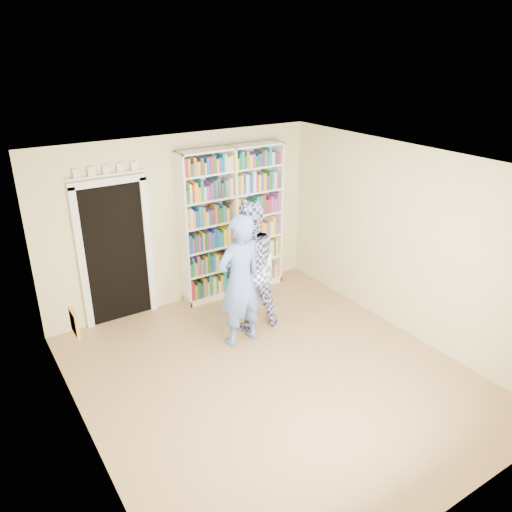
# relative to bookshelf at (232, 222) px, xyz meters

# --- Properties ---
(floor) EXTENTS (5.00, 5.00, 0.00)m
(floor) POSITION_rel_bookshelf_xyz_m (-0.80, -2.34, -1.24)
(floor) COLOR #A88151
(floor) RESTS_ON ground
(ceiling) EXTENTS (5.00, 5.00, 0.00)m
(ceiling) POSITION_rel_bookshelf_xyz_m (-0.80, -2.34, 1.46)
(ceiling) COLOR white
(ceiling) RESTS_ON wall_back
(wall_back) EXTENTS (4.50, 0.00, 4.50)m
(wall_back) POSITION_rel_bookshelf_xyz_m (-0.80, 0.16, 0.11)
(wall_back) COLOR beige
(wall_back) RESTS_ON floor
(wall_left) EXTENTS (0.00, 5.00, 5.00)m
(wall_left) POSITION_rel_bookshelf_xyz_m (-3.05, -2.34, 0.11)
(wall_left) COLOR beige
(wall_left) RESTS_ON floor
(wall_right) EXTENTS (0.00, 5.00, 5.00)m
(wall_right) POSITION_rel_bookshelf_xyz_m (1.45, -2.34, 0.11)
(wall_right) COLOR beige
(wall_right) RESTS_ON floor
(bookshelf) EXTENTS (1.79, 0.34, 2.46)m
(bookshelf) POSITION_rel_bookshelf_xyz_m (0.00, 0.00, 0.00)
(bookshelf) COLOR white
(bookshelf) RESTS_ON floor
(doorway) EXTENTS (1.10, 0.08, 2.43)m
(doorway) POSITION_rel_bookshelf_xyz_m (-1.90, 0.13, -0.06)
(doorway) COLOR black
(doorway) RESTS_ON floor
(wall_art) EXTENTS (0.03, 0.25, 0.25)m
(wall_art) POSITION_rel_bookshelf_xyz_m (-3.03, -2.14, 0.16)
(wall_art) COLOR brown
(wall_art) RESTS_ON wall_left
(man_blue) EXTENTS (0.73, 0.51, 1.89)m
(man_blue) POSITION_rel_bookshelf_xyz_m (-0.72, -1.43, -0.29)
(man_blue) COLOR #5B7DCA
(man_blue) RESTS_ON floor
(man_plaid) EXTENTS (1.04, 0.87, 1.92)m
(man_plaid) POSITION_rel_bookshelf_xyz_m (-0.38, -1.09, -0.28)
(man_plaid) COLOR navy
(man_plaid) RESTS_ON floor
(paper_sheet) EXTENTS (0.21, 0.05, 0.30)m
(paper_sheet) POSITION_rel_bookshelf_xyz_m (-0.20, -1.29, -0.23)
(paper_sheet) COLOR white
(paper_sheet) RESTS_ON man_plaid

